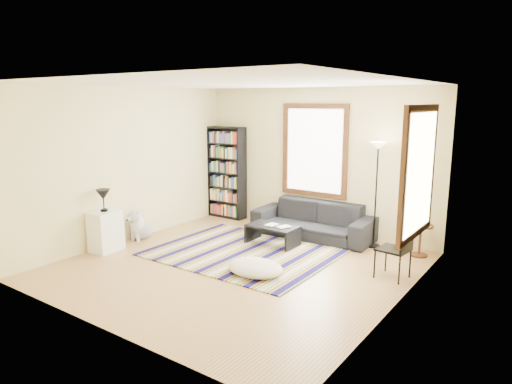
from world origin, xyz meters
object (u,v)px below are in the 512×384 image
Objects in this scene: side_table at (420,240)px; bookshelf at (226,173)px; floor_lamp at (376,195)px; white_cabinet at (106,231)px; floor_cushion at (255,268)px; dog at (141,224)px; folding_chair at (393,250)px; coffee_table at (272,235)px; sofa at (313,220)px.

bookshelf is at bearing 177.22° from side_table.
floor_lamp reaches higher than white_cabinet.
dog reaches higher than floor_cushion.
folding_chair is at bearing 15.59° from white_cabinet.
floor_lamp is (1.52, 0.95, 0.75)m from coffee_table.
coffee_table is at bearing 20.54° from dog.
bookshelf reaches higher than sofa.
bookshelf is 3.12m from white_cabinet.
bookshelf is 2.25× the size of floor_cushion.
bookshelf is 1.08× the size of floor_lamp.
folding_chair is at bearing -7.23° from coffee_table.
side_table is at bearing -2.78° from bookshelf.
bookshelf reaches higher than floor_cushion.
floor_lamp reaches higher than sofa.
coffee_table is 1.01× the size of floor_cushion.
folding_chair reaches higher than coffee_table.
floor_cushion is 1.57× the size of dog.
side_table is at bearing -2.71° from floor_lamp.
folding_chair is 1.23× the size of white_cabinet.
dog is at bearing -144.47° from sofa.
bookshelf is 3.66m from floor_cushion.
sofa is 2.23m from floor_cushion.
white_cabinet reaches higher than coffee_table.
floor_lamp reaches higher than folding_chair.
bookshelf is at bearing 168.18° from folding_chair.
floor_lamp is at bearing 67.88° from floor_cushion.
white_cabinet is (-0.21, -3.05, -0.65)m from bookshelf.
side_table is (2.33, 0.91, 0.09)m from coffee_table.
coffee_table is 2.91m from white_cabinet.
white_cabinet is 1.24× the size of dog.
coffee_table is at bearing 37.01° from white_cabinet.
sofa is 3.75m from white_cabinet.
bookshelf is 2.36m from dog.
side_table is (1.75, 2.27, 0.16)m from floor_cushion.
side_table is at bearing 21.41° from coffee_table.
coffee_table is (1.96, -1.12, -0.82)m from bookshelf.
dog is (-0.25, -2.24, -0.72)m from bookshelf.
floor_lamp is 2.66× the size of white_cabinet.
bookshelf is 2.33× the size of folding_chair.
coffee_table is at bearing 113.27° from floor_cushion.
folding_chair is at bearing -58.56° from floor_lamp.
side_table is 0.77× the size of white_cabinet.
floor_cushion is at bearing -112.12° from floor_lamp.
floor_cushion is 1.03× the size of folding_chair.
sofa is 1.14× the size of bookshelf.
sofa is at bearing -6.66° from bookshelf.
folding_chair is (-0.05, -1.20, 0.16)m from side_table.
floor_lamp reaches higher than floor_cushion.
sofa reaches higher than coffee_table.
side_table is (1.97, 0.06, -0.06)m from sofa.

